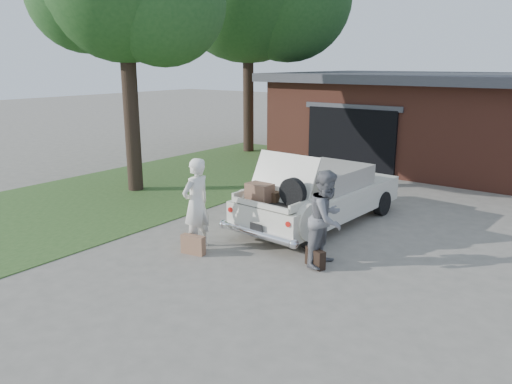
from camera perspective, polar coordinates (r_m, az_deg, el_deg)
The scene contains 8 objects.
ground at distance 10.16m, azimuth -2.04°, elevation -6.70°, with size 90.00×90.00×0.00m, color gray.
grass_strip at distance 15.88m, azimuth -10.80°, elevation 0.95°, with size 6.00×16.00×0.02m, color #2D4C1E.
house at distance 19.59m, azimuth 22.05°, elevation 7.64°, with size 12.80×7.80×3.30m.
sedan at distance 11.69m, azimuth 7.30°, elevation -0.38°, with size 2.09×4.79×1.84m.
woman_left at distance 10.09m, azimuth -6.85°, elevation -1.35°, with size 0.68×0.45×1.87m, color white.
woman_right at distance 9.27m, azimuth 8.09°, elevation -3.02°, with size 0.88×0.69×1.81m, color slate.
suitcase_left at distance 10.00m, azimuth -7.19°, elevation -5.99°, with size 0.50×0.16×0.38m, color #9F6F51.
suitcase_right at distance 9.39m, azimuth 6.78°, elevation -7.49°, with size 0.46×0.15×0.35m, color black.
Camera 1 is at (5.94, -7.37, 3.69)m, focal length 35.00 mm.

